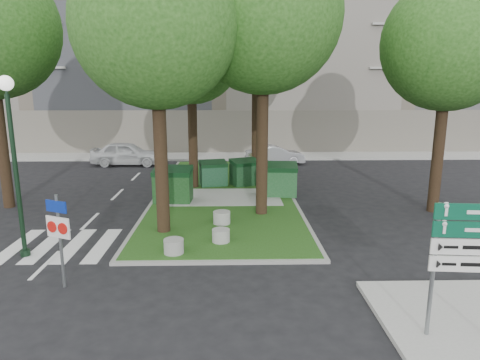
{
  "coord_description": "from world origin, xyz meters",
  "views": [
    {
      "loc": [
        0.8,
        -11.5,
        5.02
      ],
      "look_at": [
        1.11,
        2.02,
        2.0
      ],
      "focal_mm": 32.0,
      "sensor_mm": 36.0,
      "label": 1
    }
  ],
  "objects_px": {
    "street_lamp": "(13,146)",
    "traffic_sign_pole": "(59,229)",
    "bollard_right": "(221,235)",
    "dumpster_b": "(213,173)",
    "dumpster_d": "(279,180)",
    "bollard_mid": "(222,217)",
    "bollard_left": "(174,246)",
    "tree_median_far": "(258,20)",
    "litter_bin": "(259,162)",
    "car_white": "(127,153)",
    "directional_sign": "(466,250)",
    "dumpster_a": "(173,185)",
    "car_silver": "(275,155)",
    "tree_street_right": "(452,31)",
    "tree_median_mid": "(193,41)",
    "tree_median_near_left": "(158,8)",
    "dumpster_c": "(245,172)"
  },
  "relations": [
    {
      "from": "street_lamp",
      "to": "traffic_sign_pole",
      "type": "distance_m",
      "value": 3.33
    },
    {
      "from": "bollard_right",
      "to": "street_lamp",
      "type": "bearing_deg",
      "value": -172.65
    },
    {
      "from": "dumpster_b",
      "to": "dumpster_d",
      "type": "distance_m",
      "value": 3.68
    },
    {
      "from": "dumpster_b",
      "to": "bollard_mid",
      "type": "relative_size",
      "value": 2.44
    },
    {
      "from": "bollard_left",
      "to": "tree_median_far",
      "type": "bearing_deg",
      "value": 74.58
    },
    {
      "from": "tree_median_far",
      "to": "litter_bin",
      "type": "xyz_separation_m",
      "value": [
        0.18,
        1.38,
        -7.81
      ]
    },
    {
      "from": "litter_bin",
      "to": "car_white",
      "type": "height_order",
      "value": "car_white"
    },
    {
      "from": "litter_bin",
      "to": "directional_sign",
      "type": "relative_size",
      "value": 0.29
    },
    {
      "from": "dumpster_a",
      "to": "bollard_left",
      "type": "distance_m",
      "value": 5.9
    },
    {
      "from": "car_silver",
      "to": "dumpster_b",
      "type": "bearing_deg",
      "value": 141.98
    },
    {
      "from": "tree_median_far",
      "to": "tree_street_right",
      "type": "bearing_deg",
      "value": -45.83
    },
    {
      "from": "dumpster_d",
      "to": "bollard_mid",
      "type": "height_order",
      "value": "dumpster_d"
    },
    {
      "from": "tree_median_mid",
      "to": "tree_street_right",
      "type": "height_order",
      "value": "tree_street_right"
    },
    {
      "from": "litter_bin",
      "to": "street_lamp",
      "type": "height_order",
      "value": "street_lamp"
    },
    {
      "from": "traffic_sign_pole",
      "to": "litter_bin",
      "type": "bearing_deg",
      "value": 93.07
    },
    {
      "from": "traffic_sign_pole",
      "to": "directional_sign",
      "type": "bearing_deg",
      "value": 8.61
    },
    {
      "from": "litter_bin",
      "to": "traffic_sign_pole",
      "type": "height_order",
      "value": "traffic_sign_pole"
    },
    {
      "from": "tree_median_mid",
      "to": "bollard_mid",
      "type": "xyz_separation_m",
      "value": [
        1.39,
        -5.81,
        -6.64
      ]
    },
    {
      "from": "tree_median_near_left",
      "to": "car_silver",
      "type": "height_order",
      "value": "tree_median_near_left"
    },
    {
      "from": "tree_median_near_left",
      "to": "bollard_mid",
      "type": "xyz_separation_m",
      "value": [
        1.89,
        0.69,
        -6.98
      ]
    },
    {
      "from": "dumpster_a",
      "to": "bollard_left",
      "type": "xyz_separation_m",
      "value": [
        0.76,
        -5.83,
        -0.51
      ]
    },
    {
      "from": "dumpster_c",
      "to": "dumpster_b",
      "type": "bearing_deg",
      "value": 159.55
    },
    {
      "from": "tree_median_near_left",
      "to": "bollard_mid",
      "type": "relative_size",
      "value": 17.02
    },
    {
      "from": "dumpster_b",
      "to": "car_silver",
      "type": "xyz_separation_m",
      "value": [
        3.72,
        6.17,
        -0.1
      ]
    },
    {
      "from": "directional_sign",
      "to": "bollard_right",
      "type": "bearing_deg",
      "value": 137.14
    },
    {
      "from": "bollard_mid",
      "to": "car_white",
      "type": "height_order",
      "value": "car_white"
    },
    {
      "from": "tree_street_right",
      "to": "litter_bin",
      "type": "xyz_separation_m",
      "value": [
        -6.62,
        8.38,
        -6.47
      ]
    },
    {
      "from": "dumpster_a",
      "to": "bollard_left",
      "type": "bearing_deg",
      "value": -78.62
    },
    {
      "from": "tree_street_right",
      "to": "car_silver",
      "type": "height_order",
      "value": "tree_street_right"
    },
    {
      "from": "traffic_sign_pole",
      "to": "car_silver",
      "type": "relative_size",
      "value": 0.65
    },
    {
      "from": "street_lamp",
      "to": "directional_sign",
      "type": "distance_m",
      "value": 11.7
    },
    {
      "from": "bollard_left",
      "to": "car_silver",
      "type": "bearing_deg",
      "value": 73.11
    },
    {
      "from": "dumpster_d",
      "to": "traffic_sign_pole",
      "type": "relative_size",
      "value": 0.7
    },
    {
      "from": "tree_street_right",
      "to": "car_white",
      "type": "relative_size",
      "value": 2.28
    },
    {
      "from": "dumpster_a",
      "to": "bollard_mid",
      "type": "relative_size",
      "value": 2.74
    },
    {
      "from": "bollard_mid",
      "to": "dumpster_d",
      "type": "bearing_deg",
      "value": 57.96
    },
    {
      "from": "tree_street_right",
      "to": "dumpster_b",
      "type": "bearing_deg",
      "value": 154.96
    },
    {
      "from": "tree_street_right",
      "to": "traffic_sign_pole",
      "type": "distance_m",
      "value": 15.1
    },
    {
      "from": "dumpster_d",
      "to": "street_lamp",
      "type": "xyz_separation_m",
      "value": [
        -8.37,
        -6.62,
        2.48
      ]
    },
    {
      "from": "car_white",
      "to": "dumpster_c",
      "type": "bearing_deg",
      "value": -128.96
    },
    {
      "from": "litter_bin",
      "to": "traffic_sign_pole",
      "type": "bearing_deg",
      "value": -111.71
    },
    {
      "from": "dumpster_b",
      "to": "bollard_mid",
      "type": "height_order",
      "value": "dumpster_b"
    },
    {
      "from": "street_lamp",
      "to": "car_silver",
      "type": "xyz_separation_m",
      "value": [
        9.03,
        14.83,
        -2.7
      ]
    },
    {
      "from": "tree_median_far",
      "to": "tree_street_right",
      "type": "height_order",
      "value": "tree_median_far"
    },
    {
      "from": "tree_median_near_left",
      "to": "dumpster_c",
      "type": "height_order",
      "value": "tree_median_near_left"
    },
    {
      "from": "dumpster_d",
      "to": "street_lamp",
      "type": "distance_m",
      "value": 10.96
    },
    {
      "from": "dumpster_c",
      "to": "dumpster_d",
      "type": "relative_size",
      "value": 0.99
    },
    {
      "from": "dumpster_c",
      "to": "bollard_left",
      "type": "distance_m",
      "value": 9.26
    },
    {
      "from": "bollard_mid",
      "to": "dumpster_a",
      "type": "bearing_deg",
      "value": 124.76
    },
    {
      "from": "dumpster_a",
      "to": "traffic_sign_pole",
      "type": "distance_m",
      "value": 7.96
    }
  ]
}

